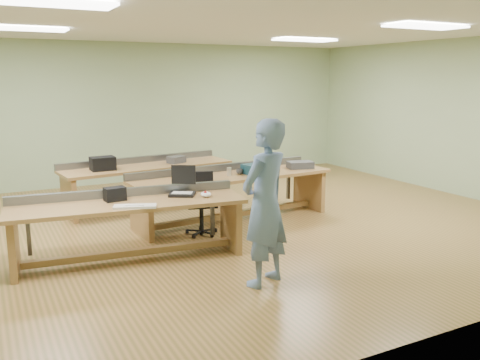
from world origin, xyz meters
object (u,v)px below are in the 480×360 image
Objects in this scene: task_chair at (201,212)px; parts_bin_grey at (300,165)px; laptop_base at (182,194)px; mug at (239,172)px; workbench_front at (129,217)px; drinks_can at (229,172)px; workbench_back at (148,176)px; camera_bag at (115,194)px; person at (265,203)px; parts_bin_teal at (257,169)px; workbench_mid at (232,186)px.

task_chair reaches higher than parts_bin_grey.
mug is (1.34, 0.98, 0.03)m from laptop_base.
parts_bin_grey is at bearing 0.90° from mug.
workbench_front is 3.27× the size of task_chair.
task_chair is at bearing -150.84° from drinks_can.
parts_bin_grey is (2.22, -1.50, 0.25)m from workbench_back.
camera_bag reaches higher than mug.
task_chair is 6.90× the size of drinks_can.
person is 2.01m from camera_bag.
person is 4.21× the size of parts_bin_teal.
person is (1.12, -1.44, 0.36)m from workbench_front.
laptop_base is (-0.41, 1.45, -0.15)m from person.
mug is at bearing -179.10° from parts_bin_grey.
parts_bin_teal reaches higher than mug.
camera_bag is at bearing 142.84° from workbench_front.
workbench_back is at bearing 118.59° from drinks_can.
camera_bag reaches higher than workbench_back.
parts_bin_grey is at bearing 24.12° from workbench_front.
parts_bin_grey reaches higher than laptop_base.
parts_bin_grey reaches higher than workbench_mid.
mug is 0.83× the size of drinks_can.
person is 2.05× the size of task_chair.
task_chair reaches higher than drinks_can.
camera_bag is at bearing -165.33° from parts_bin_grey.
parts_bin_grey is (3.23, 1.01, 0.25)m from workbench_front.
workbench_front is 11.65× the size of camera_bag.
task_chair is 1.03m from mug.
workbench_front is at bearing -158.61° from parts_bin_teal.
person is 2.61m from mug.
workbench_mid is 1.30m from parts_bin_grey.
laptop_base is at bearing -150.89° from parts_bin_teal.
laptop_base is 1.87m from parts_bin_teal.
drinks_can is (-0.20, -0.04, 0.02)m from mug.
workbench_front is 3.39m from parts_bin_grey.
task_chair reaches higher than laptop_base.
parts_bin_grey is (2.51, 1.00, 0.04)m from laptop_base.
mug is at bearing -61.72° from workbench_back.
drinks_can is at bearing 16.83° from camera_bag.
camera_bag is at bearing -160.56° from workbench_mid.
parts_bin_grey reaches higher than workbench_front.
workbench_back is at bearing 114.45° from laptop_base.
drinks_can reaches higher than workbench_front.
person is at bearing -112.70° from workbench_mid.
parts_bin_teal reaches higher than laptop_base.
person reaches higher than mug.
workbench_mid is 1.74m from workbench_back.
person is at bearing -45.23° from workbench_front.
laptop_base is 0.74× the size of parts_bin_teal.
person is 3.23m from parts_bin_grey.
workbench_mid is at bearing 44.91° from drinks_can.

